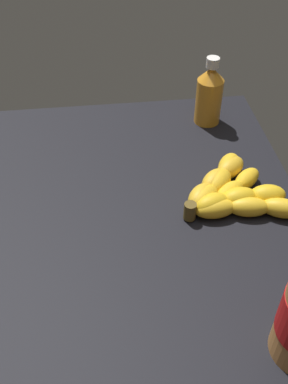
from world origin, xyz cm
name	(u,v)px	position (x,y,z in cm)	size (l,w,h in cm)	color
ground_plane	(128,239)	(0.00, 0.00, -2.41)	(75.29, 59.79, 4.82)	black
banana_bunch	(229,192)	(4.66, -17.54, 1.73)	(17.99, 19.68, 3.69)	gold
honey_bottle	(209,94)	(28.58, -19.26, 6.30)	(5.29, 5.29, 14.03)	orange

